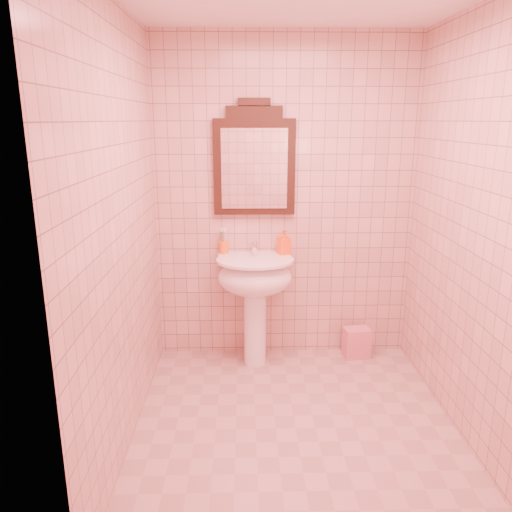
{
  "coord_description": "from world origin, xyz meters",
  "views": [
    {
      "loc": [
        -0.32,
        -2.72,
        1.87
      ],
      "look_at": [
        -0.23,
        0.55,
        0.97
      ],
      "focal_mm": 35.0,
      "sensor_mm": 36.0,
      "label": 1
    }
  ],
  "objects_px": {
    "pedestal_sink": "(255,284)",
    "towel": "(356,343)",
    "mirror": "(254,162)",
    "soap_dispenser": "(284,242)",
    "toothbrush_cup": "(224,247)"
  },
  "relations": [
    {
      "from": "mirror",
      "to": "soap_dispenser",
      "type": "xyz_separation_m",
      "value": [
        0.23,
        -0.07,
        -0.6
      ]
    },
    {
      "from": "mirror",
      "to": "toothbrush_cup",
      "type": "height_order",
      "value": "mirror"
    },
    {
      "from": "toothbrush_cup",
      "to": "soap_dispenser",
      "type": "xyz_separation_m",
      "value": [
        0.47,
        -0.04,
        0.05
      ]
    },
    {
      "from": "mirror",
      "to": "towel",
      "type": "relative_size",
      "value": 3.47
    },
    {
      "from": "mirror",
      "to": "soap_dispenser",
      "type": "distance_m",
      "value": 0.65
    },
    {
      "from": "mirror",
      "to": "towel",
      "type": "distance_m",
      "value": 1.66
    },
    {
      "from": "pedestal_sink",
      "to": "towel",
      "type": "height_order",
      "value": "pedestal_sink"
    },
    {
      "from": "mirror",
      "to": "toothbrush_cup",
      "type": "xyz_separation_m",
      "value": [
        -0.24,
        -0.03,
        -0.65
      ]
    },
    {
      "from": "pedestal_sink",
      "to": "towel",
      "type": "bearing_deg",
      "value": 6.6
    },
    {
      "from": "pedestal_sink",
      "to": "mirror",
      "type": "relative_size",
      "value": 1.01
    },
    {
      "from": "pedestal_sink",
      "to": "towel",
      "type": "distance_m",
      "value": 0.99
    },
    {
      "from": "pedestal_sink",
      "to": "soap_dispenser",
      "type": "relative_size",
      "value": 4.5
    },
    {
      "from": "pedestal_sink",
      "to": "soap_dispenser",
      "type": "distance_m",
      "value": 0.4
    },
    {
      "from": "soap_dispenser",
      "to": "towel",
      "type": "distance_m",
      "value": 1.03
    },
    {
      "from": "soap_dispenser",
      "to": "toothbrush_cup",
      "type": "bearing_deg",
      "value": 154.87
    }
  ]
}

